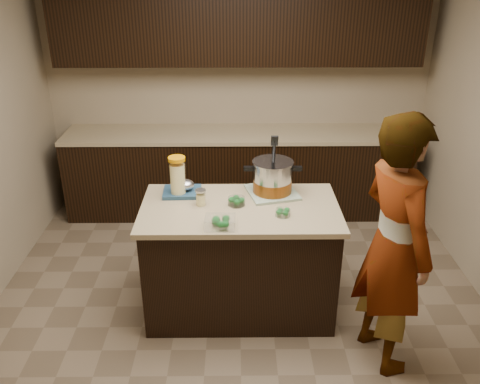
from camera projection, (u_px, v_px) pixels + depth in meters
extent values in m
plane|color=brown|center=(240.00, 306.00, 4.11)|extent=(4.00, 4.00, 0.00)
cube|color=tan|center=(238.00, 82.00, 5.34)|extent=(4.00, 0.04, 2.70)
cube|color=tan|center=(246.00, 356.00, 1.72)|extent=(4.00, 0.04, 2.70)
cube|color=black|center=(238.00, 174.00, 5.46)|extent=(3.60, 0.60, 0.86)
cube|color=tan|center=(238.00, 134.00, 5.27)|extent=(3.60, 0.63, 0.04)
cube|color=black|center=(238.00, 25.00, 4.92)|extent=(3.60, 0.35, 0.75)
cube|color=black|center=(240.00, 261.00, 3.92)|extent=(1.40, 0.75, 0.86)
cube|color=tan|center=(240.00, 209.00, 3.73)|extent=(1.46, 0.81, 0.04)
cube|color=#4F764F|center=(272.00, 192.00, 3.92)|extent=(0.44, 0.44, 0.02)
cylinder|color=#B7B7BC|center=(273.00, 177.00, 3.87)|extent=(0.30, 0.30, 0.23)
cylinder|color=brown|center=(272.00, 186.00, 3.90)|extent=(0.30, 0.30, 0.09)
cylinder|color=#B7B7BC|center=(273.00, 162.00, 3.82)|extent=(0.32, 0.32, 0.02)
cube|color=black|center=(249.00, 169.00, 3.84)|extent=(0.07, 0.04, 0.03)
cube|color=black|center=(297.00, 169.00, 3.84)|extent=(0.07, 0.04, 0.03)
cylinder|color=black|center=(274.00, 156.00, 3.76)|extent=(0.03, 0.12, 0.28)
cylinder|color=#F3E494|center=(178.00, 180.00, 3.83)|extent=(0.14, 0.14, 0.26)
cylinder|color=white|center=(178.00, 178.00, 3.82)|extent=(0.15, 0.15, 0.29)
cylinder|color=orange|center=(177.00, 159.00, 3.76)|extent=(0.16, 0.16, 0.02)
cylinder|color=#F3E494|center=(201.00, 200.00, 3.73)|extent=(0.07, 0.07, 0.09)
cylinder|color=white|center=(201.00, 198.00, 3.73)|extent=(0.08, 0.08, 0.11)
cylinder|color=silver|center=(200.00, 190.00, 3.70)|extent=(0.08, 0.08, 0.02)
cylinder|color=silver|center=(237.00, 201.00, 3.74)|extent=(0.15, 0.15, 0.06)
cylinder|color=silver|center=(283.00, 213.00, 3.58)|extent=(0.12, 0.12, 0.05)
cube|color=silver|center=(220.00, 222.00, 3.43)|extent=(0.21, 0.16, 0.07)
cube|color=navy|center=(182.00, 192.00, 3.91)|extent=(0.30, 0.24, 0.03)
ellipsoid|color=silver|center=(184.00, 186.00, 3.89)|extent=(0.15, 0.12, 0.08)
imported|color=gray|center=(394.00, 246.00, 3.24)|extent=(0.60, 0.75, 1.78)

